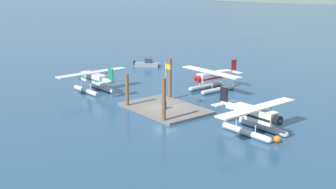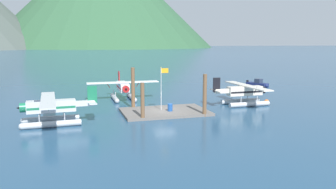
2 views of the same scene
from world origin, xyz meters
The scene contains 12 objects.
ground_plane centered at (0.00, 0.00, 0.00)m, with size 1200.00×1200.00×0.00m, color navy.
dock_platform centered at (0.00, 0.00, 0.15)m, with size 10.14×6.75×0.30m, color #66605B.
piling_near_left centered at (-3.35, -3.03, 2.06)m, with size 0.43×0.43×4.12m, color brown.
piling_near_right centered at (3.83, -3.16, 2.43)m, with size 0.45×0.45×4.86m, color brown.
piling_far_left centered at (-3.20, 3.29, 2.64)m, with size 0.46×0.46×5.29m, color brown.
flagpole centered at (-0.20, 0.37, 3.59)m, with size 0.95×0.10×5.21m.
fuel_drum centered at (0.51, -0.52, 0.74)m, with size 0.62×0.62×0.88m.
mooring_buoy centered at (14.89, 1.52, 0.34)m, with size 0.68×0.68×0.68m, color orange.
seaplane_cream_stbd_fwd centered at (11.77, 1.95, 1.58)m, with size 7.98×10.42×3.84m.
seaplane_silver_port_aft centered at (-12.77, -2.29, 1.58)m, with size 7.98×10.46×3.84m.
seaplane_white_bow_left centered at (-3.30, 10.86, 1.58)m, with size 10.41×7.98×3.84m.
boat_grey_open_west centered at (-23.14, 14.19, 0.49)m, with size 4.08×3.98×1.50m.
Camera 1 is at (37.20, -29.11, 14.10)m, focal length 44.98 mm.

